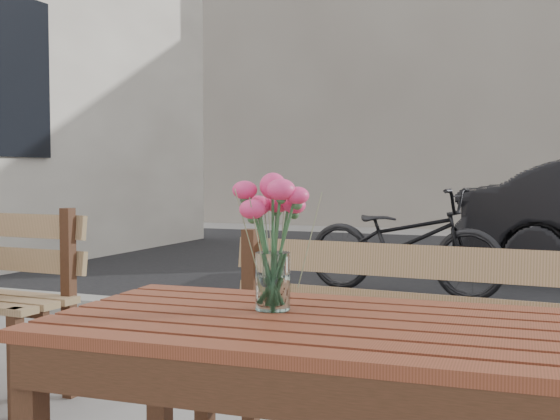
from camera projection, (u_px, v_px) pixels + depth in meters
name	position (u px, v px, depth m)	size (l,w,h in m)	color
street	(481.00, 291.00, 6.49)	(30.00, 8.12, 0.12)	black
backdrop_buildings	(539.00, 56.00, 14.88)	(15.50, 4.00, 8.00)	gray
main_table	(300.00, 368.00, 1.74)	(1.27, 0.78, 0.76)	brown
main_bench	(420.00, 340.00, 2.34)	(1.51, 0.52, 0.93)	olive
main_vase	(273.00, 225.00, 1.82)	(0.20, 0.20, 0.36)	white
bicycle	(402.00, 241.00, 6.42)	(0.66, 1.88, 0.99)	black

